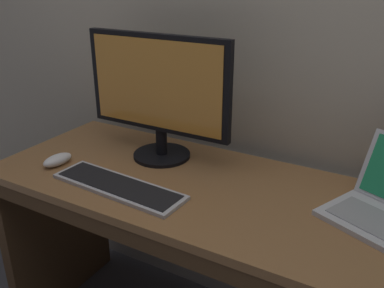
# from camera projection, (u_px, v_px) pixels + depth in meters

# --- Properties ---
(desk) EXTENTS (1.71, 0.61, 0.78)m
(desk) POSITION_uv_depth(u_px,v_px,m) (225.00, 253.00, 1.45)
(desk) COLOR olive
(desk) RESTS_ON ground
(external_monitor) EXTENTS (0.58, 0.22, 0.47)m
(external_monitor) POSITION_uv_depth(u_px,v_px,m) (158.00, 92.00, 1.51)
(external_monitor) COLOR black
(external_monitor) RESTS_ON desk
(wired_keyboard) EXTENTS (0.49, 0.17, 0.01)m
(wired_keyboard) POSITION_uv_depth(u_px,v_px,m) (118.00, 186.00, 1.38)
(wired_keyboard) COLOR #BCBCC1
(wired_keyboard) RESTS_ON desk
(computer_mouse) EXTENTS (0.07, 0.12, 0.04)m
(computer_mouse) POSITION_uv_depth(u_px,v_px,m) (58.00, 160.00, 1.54)
(computer_mouse) COLOR white
(computer_mouse) RESTS_ON desk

